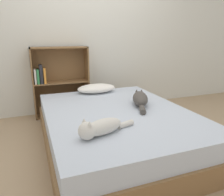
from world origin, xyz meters
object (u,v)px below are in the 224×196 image
Objects in this scene: bookshelf at (59,81)px; pillow at (97,88)px; bed at (117,128)px; cat_dark at (140,99)px; cat_light at (99,128)px.

pillow is at bearing -42.81° from bookshelf.
cat_dark is at bearing 15.77° from bed.
cat_light is 0.52× the size of bookshelf.
pillow is (0.02, 0.82, 0.27)m from bed.
bookshelf is at bearing -104.26° from cat_light.
bookshelf reaches higher than cat_dark.
cat_light is 1.78m from bookshelf.
cat_light is (-0.36, -0.52, 0.27)m from bed.
cat_dark is at bearing -155.50° from cat_light.
cat_dark is at bearing -56.33° from bookshelf.
bed is at bearing -142.00° from cat_light.
pillow is 1.00× the size of cat_dark.
bookshelf reaches higher than pillow.
pillow is 0.79m from cat_dark.
cat_dark is 1.40m from bookshelf.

